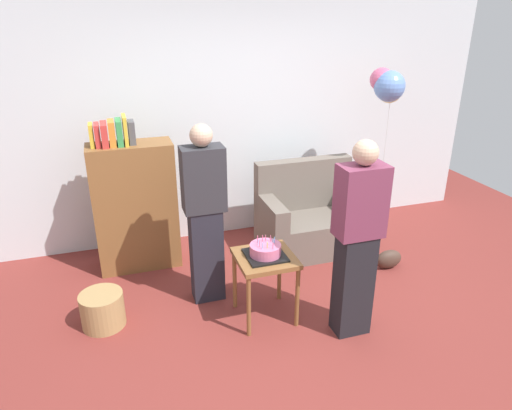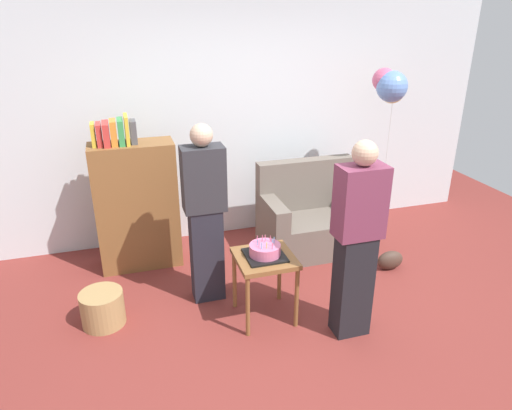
{
  "view_description": "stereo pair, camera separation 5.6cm",
  "coord_description": "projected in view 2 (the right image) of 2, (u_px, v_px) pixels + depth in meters",
  "views": [
    {
      "loc": [
        -1.36,
        -2.93,
        2.48
      ],
      "look_at": [
        -0.24,
        0.51,
        0.95
      ],
      "focal_mm": 32.7,
      "sensor_mm": 36.0,
      "label": 1
    },
    {
      "loc": [
        -1.3,
        -2.95,
        2.48
      ],
      "look_at": [
        -0.24,
        0.51,
        0.95
      ],
      "focal_mm": 32.7,
      "sensor_mm": 36.0,
      "label": 2
    }
  ],
  "objects": [
    {
      "name": "bookshelf",
      "position": [
        136.0,
        203.0,
        4.65
      ],
      "size": [
        0.8,
        0.36,
        1.57
      ],
      "color": "brown",
      "rests_on": "ground_plane"
    },
    {
      "name": "couch",
      "position": [
        311.0,
        219.0,
        5.12
      ],
      "size": [
        1.1,
        0.7,
        0.96
      ],
      "color": "#6B6056",
      "rests_on": "ground_plane"
    },
    {
      "name": "wall_back",
      "position": [
        237.0,
        118.0,
        5.19
      ],
      "size": [
        6.0,
        0.1,
        2.7
      ],
      "primitive_type": "cube",
      "color": "silver",
      "rests_on": "ground_plane"
    },
    {
      "name": "birthday_cake",
      "position": [
        265.0,
        251.0,
        3.83
      ],
      "size": [
        0.32,
        0.32,
        0.17
      ],
      "color": "black",
      "rests_on": "side_table"
    },
    {
      "name": "handbag",
      "position": [
        390.0,
        260.0,
        4.77
      ],
      "size": [
        0.28,
        0.14,
        0.2
      ],
      "primitive_type": "ellipsoid",
      "color": "#473328",
      "rests_on": "ground_plane"
    },
    {
      "name": "ground_plane",
      "position": [
        302.0,
        328.0,
        3.91
      ],
      "size": [
        8.0,
        8.0,
        0.0
      ],
      "primitive_type": "plane",
      "color": "maroon"
    },
    {
      "name": "wicker_basket",
      "position": [
        103.0,
        308.0,
        3.92
      ],
      "size": [
        0.36,
        0.36,
        0.3
      ],
      "primitive_type": "cylinder",
      "color": "#A88451",
      "rests_on": "ground_plane"
    },
    {
      "name": "person_holding_cake",
      "position": [
        357.0,
        241.0,
        3.57
      ],
      "size": [
        0.36,
        0.22,
        1.63
      ],
      "rotation": [
        0.0,
        0.0,
        3.04
      ],
      "color": "black",
      "rests_on": "ground_plane"
    },
    {
      "name": "person_blowing_candles",
      "position": [
        205.0,
        214.0,
        4.03
      ],
      "size": [
        0.36,
        0.22,
        1.63
      ],
      "rotation": [
        0.0,
        0.0,
        -0.3
      ],
      "color": "#23232D",
      "rests_on": "ground_plane"
    },
    {
      "name": "balloon_bunch",
      "position": [
        390.0,
        86.0,
        4.78
      ],
      "size": [
        0.36,
        0.36,
        1.92
      ],
      "color": "silver",
      "rests_on": "ground_plane"
    },
    {
      "name": "side_table",
      "position": [
        265.0,
        266.0,
        3.88
      ],
      "size": [
        0.48,
        0.48,
        0.59
      ],
      "color": "brown",
      "rests_on": "ground_plane"
    }
  ]
}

